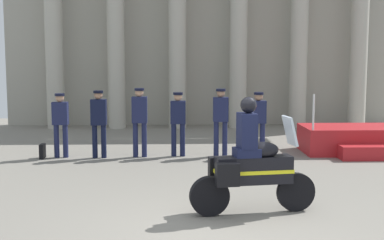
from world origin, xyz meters
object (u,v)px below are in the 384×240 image
(officer_in_row_2, at_px, (140,117))
(officer_in_row_4, at_px, (221,117))
(reviewing_stand, at_px, (361,140))
(motorcycle_with_rider, at_px, (249,165))
(briefcase_on_ground, at_px, (43,151))
(officer_in_row_1, at_px, (99,118))
(officer_in_row_5, at_px, (258,119))
(officer_in_row_0, at_px, (60,120))
(officer_in_row_3, at_px, (178,119))

(officer_in_row_2, xyz_separation_m, officer_in_row_4, (2.04, 0.03, -0.01))
(officer_in_row_2, bearing_deg, officer_in_row_4, -178.47)
(reviewing_stand, xyz_separation_m, officer_in_row_2, (-5.77, -0.40, 0.69))
(officer_in_row_2, xyz_separation_m, motorcycle_with_rider, (2.07, -4.93, -0.23))
(motorcycle_with_rider, bearing_deg, reviewing_stand, 46.84)
(officer_in_row_2, relative_size, briefcase_on_ground, 4.82)
(officer_in_row_1, xyz_separation_m, officer_in_row_4, (3.04, 0.12, 0.02))
(officer_in_row_5, bearing_deg, officer_in_row_1, 2.00)
(officer_in_row_4, xyz_separation_m, officer_in_row_5, (0.95, -0.02, -0.05))
(officer_in_row_1, xyz_separation_m, officer_in_row_2, (1.00, 0.08, 0.03))
(officer_in_row_1, distance_m, officer_in_row_5, 4.00)
(officer_in_row_0, xyz_separation_m, motorcycle_with_rider, (4.04, -4.92, -0.15))
(reviewing_stand, distance_m, officer_in_row_4, 3.81)
(officer_in_row_3, distance_m, motorcycle_with_rider, 5.11)
(motorcycle_with_rider, bearing_deg, officer_in_row_2, 104.40)
(officer_in_row_3, bearing_deg, officer_in_row_4, 178.99)
(officer_in_row_3, bearing_deg, reviewing_stand, -175.33)
(briefcase_on_ground, bearing_deg, officer_in_row_3, 2.96)
(officer_in_row_5, bearing_deg, motorcycle_with_rider, 80.11)
(officer_in_row_1, relative_size, officer_in_row_2, 0.97)
(officer_in_row_5, xyz_separation_m, motorcycle_with_rider, (-0.92, -4.94, -0.17))
(reviewing_stand, distance_m, briefcase_on_ground, 8.19)
(officer_in_row_5, distance_m, motorcycle_with_rider, 5.02)
(reviewing_stand, relative_size, briefcase_on_ground, 8.38)
(officer_in_row_1, relative_size, officer_in_row_5, 1.03)
(officer_in_row_4, bearing_deg, officer_in_row_3, -1.01)
(officer_in_row_0, bearing_deg, briefcase_on_ground, 14.48)
(reviewing_stand, height_order, officer_in_row_1, officer_in_row_1)
(officer_in_row_2, distance_m, briefcase_on_ground, 2.56)
(reviewing_stand, distance_m, officer_in_row_1, 6.82)
(officer_in_row_0, bearing_deg, officer_in_row_5, -179.19)
(officer_in_row_0, xyz_separation_m, officer_in_row_5, (4.96, 0.01, 0.01))
(motorcycle_with_rider, bearing_deg, officer_in_row_4, 81.99)
(officer_in_row_1, bearing_deg, motorcycle_with_rider, 123.08)
(briefcase_on_ground, bearing_deg, motorcycle_with_rider, -47.03)
(officer_in_row_1, height_order, officer_in_row_5, officer_in_row_1)
(reviewing_stand, relative_size, officer_in_row_5, 1.85)
(reviewing_stand, xyz_separation_m, officer_in_row_4, (-3.73, -0.37, 0.68))
(officer_in_row_0, height_order, officer_in_row_1, officer_in_row_1)
(officer_in_row_3, distance_m, briefcase_on_ground, 3.47)
(officer_in_row_2, xyz_separation_m, briefcase_on_ground, (-2.41, -0.11, -0.84))
(officer_in_row_0, distance_m, motorcycle_with_rider, 6.37)
(officer_in_row_3, relative_size, briefcase_on_ground, 4.51)
(reviewing_stand, relative_size, officer_in_row_4, 1.76)
(officer_in_row_4, relative_size, officer_in_row_5, 1.05)
(reviewing_stand, distance_m, officer_in_row_3, 4.86)
(officer_in_row_1, distance_m, officer_in_row_2, 1.01)
(reviewing_stand, bearing_deg, officer_in_row_3, -175.97)
(officer_in_row_3, bearing_deg, officer_in_row_1, 4.88)
(officer_in_row_5, distance_m, briefcase_on_ground, 5.46)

